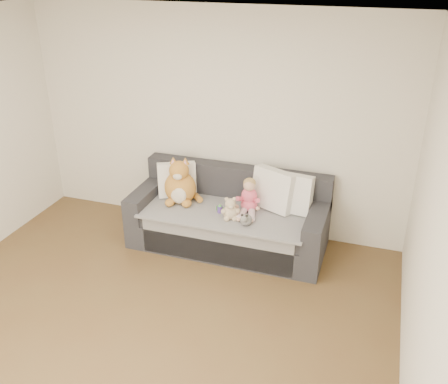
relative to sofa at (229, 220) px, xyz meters
name	(u,v)px	position (x,y,z in m)	size (l,w,h in m)	color
room_shell	(129,200)	(-0.32, -1.64, 0.99)	(5.00, 5.00, 5.00)	brown
sofa	(229,220)	(0.00, 0.00, 0.00)	(2.20, 0.94, 0.85)	#28282D
cushion_left	(177,180)	(-0.68, 0.10, 0.37)	(0.48, 0.38, 0.42)	white
cushion_right_back	(273,190)	(0.47, 0.14, 0.39)	(0.54, 0.40, 0.47)	white
cushion_right_front	(291,193)	(0.66, 0.14, 0.38)	(0.50, 0.27, 0.45)	white
toddler	(249,198)	(0.23, -0.03, 0.33)	(0.28, 0.40, 0.39)	#EA527D
plush_cat	(180,185)	(-0.58, -0.04, 0.37)	(0.46, 0.43, 0.57)	#B67C28
teddy_bear	(230,210)	(0.10, -0.26, 0.27)	(0.20, 0.16, 0.26)	tan
plush_cow	(246,220)	(0.29, -0.33, 0.23)	(0.13, 0.19, 0.16)	white
sippy_cup	(220,208)	(-0.06, -0.16, 0.22)	(0.10, 0.07, 0.11)	#5C3DA6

